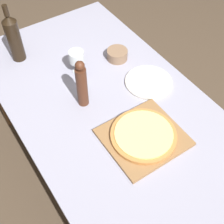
{
  "coord_description": "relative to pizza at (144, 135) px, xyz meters",
  "views": [
    {
      "loc": [
        -0.57,
        -0.92,
        1.96
      ],
      "look_at": [
        -0.04,
        -0.12,
        0.79
      ],
      "focal_mm": 50.0,
      "sensor_mm": 36.0,
      "label": 1
    }
  ],
  "objects": [
    {
      "name": "pepper_mill",
      "position": [
        -0.12,
        0.35,
        0.1
      ],
      "size": [
        0.06,
        0.06,
        0.28
      ],
      "color": "#4C2819",
      "rests_on": "dining_table"
    },
    {
      "name": "dinner_plate",
      "position": [
        0.25,
        0.28,
        -0.02
      ],
      "size": [
        0.26,
        0.26,
        0.01
      ],
      "color": "silver",
      "rests_on": "dining_table"
    },
    {
      "name": "pizza",
      "position": [
        0.0,
        0.0,
        0.0
      ],
      "size": [
        0.31,
        0.31,
        0.02
      ],
      "color": "#BC7A3D",
      "rests_on": "cutting_board"
    },
    {
      "name": "wine_glass",
      "position": [
        -0.03,
        0.58,
        0.07
      ],
      "size": [
        0.08,
        0.08,
        0.14
      ],
      "color": "silver",
      "rests_on": "dining_table"
    },
    {
      "name": "small_bowl",
      "position": [
        0.22,
        0.54,
        -0.0
      ],
      "size": [
        0.12,
        0.12,
        0.06
      ],
      "color": "#84664C",
      "rests_on": "dining_table"
    },
    {
      "name": "wine_bottle",
      "position": [
        -0.26,
        0.87,
        0.12
      ],
      "size": [
        0.08,
        0.08,
        0.35
      ],
      "color": "black",
      "rests_on": "dining_table"
    },
    {
      "name": "dining_table",
      "position": [
        -0.02,
        0.3,
        -0.11
      ],
      "size": [
        0.94,
        1.66,
        0.73
      ],
      "color": "#9393A8",
      "rests_on": "ground_plane"
    },
    {
      "name": "ground_plane",
      "position": [
        -0.02,
        0.3,
        -0.76
      ],
      "size": [
        12.0,
        12.0,
        0.0
      ],
      "primitive_type": "plane",
      "color": "#4C3D2D"
    },
    {
      "name": "cutting_board",
      "position": [
        -0.0,
        0.0,
        -0.02
      ],
      "size": [
        0.36,
        0.33,
        0.02
      ],
      "color": "olive",
      "rests_on": "dining_table"
    }
  ]
}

